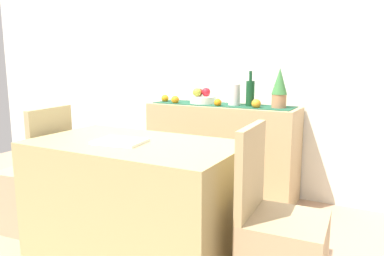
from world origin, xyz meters
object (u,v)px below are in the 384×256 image
Objects in this scene: sideboard_console at (221,151)px; fruit_bowl at (203,100)px; potted_plant at (279,88)px; dining_table at (136,201)px; chair_near_window at (37,194)px; chair_by_corner at (280,252)px; open_book at (120,141)px; wine_bottle at (250,93)px; ceramic_vase at (234,95)px.

fruit_bowl is (-0.19, 0.00, 0.45)m from sideboard_console.
potted_plant is 1.52m from dining_table.
dining_table is at bearing -0.12° from chair_near_window.
potted_plant is 0.37× the size of chair_by_corner.
open_book is (-0.06, -1.34, 0.33)m from sideboard_console.
fruit_bowl is 0.72× the size of potted_plant.
wine_bottle is 0.34× the size of chair_by_corner.
wine_bottle reaches higher than chair_near_window.
sideboard_console is at bearing 180.00° from ceramic_vase.
ceramic_vase reaches higher than dining_table.
dining_table is at bearing -101.55° from wine_bottle.
chair_near_window is 1.78m from chair_by_corner.
potted_plant is at bearing 68.27° from dining_table.
wine_bottle reaches higher than dining_table.
potted_plant is at bearing 0.00° from wine_bottle.
dining_table is (-0.26, -1.28, -0.58)m from wine_bottle.
dining_table is at bearing -81.86° from fruit_bowl.
chair_by_corner is at bearing -50.04° from fruit_bowl.
potted_plant reaches higher than dining_table.
chair_near_window is (-1.01, -1.28, -0.66)m from ceramic_vase.
sideboard_console is at bearing 80.14° from open_book.
fruit_bowl is at bearing 180.00° from ceramic_vase.
fruit_bowl is 0.85× the size of open_book.
fruit_bowl is 0.26× the size of chair_by_corner.
potted_plant is at bearing 0.00° from fruit_bowl.
open_book is at bearing -84.55° from fruit_bowl.
fruit_bowl is at bearing 88.09° from open_book.
wine_bottle reaches higher than ceramic_vase.
chair_by_corner is (1.78, -0.00, 0.00)m from chair_near_window.
chair_near_window reaches higher than open_book.
sideboard_console is 0.49m from fruit_bowl.
chair_near_window reaches higher than dining_table.
dining_table is at bearing -111.73° from potted_plant.
fruit_bowl is 0.71m from potted_plant.
fruit_bowl is 0.26× the size of chair_near_window.
ceramic_vase is at bearing 0.00° from fruit_bowl.
wine_bottle is at bearing 78.45° from dining_table.
dining_table is at bearing -95.24° from ceramic_vase.
fruit_bowl is 1.39m from dining_table.
ceramic_vase is at bearing 84.76° from dining_table.
chair_by_corner is (0.95, 0.06, -0.48)m from open_book.
chair_by_corner is (1.07, -1.28, -0.60)m from fruit_bowl.
potted_plant is at bearing 106.53° from chair_by_corner.
fruit_bowl reaches higher than sideboard_console.
open_book is at bearing -4.33° from chair_near_window.
dining_table is (-0.51, -1.28, -0.63)m from potted_plant.
open_book is at bearing -97.33° from ceramic_vase.
chair_near_window is at bearing -137.62° from potted_plant.
chair_by_corner is (0.89, -0.00, -0.10)m from dining_table.
chair_by_corner is (0.38, -1.28, -0.73)m from potted_plant.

